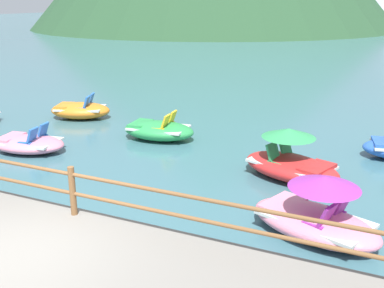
% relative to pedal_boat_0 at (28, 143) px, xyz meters
% --- Properties ---
extents(ground_plane, '(200.00, 200.00, 0.00)m').
position_rel_pedal_boat_0_xyz_m(ground_plane, '(4.37, 35.06, -0.25)').
color(ground_plane, '#3D6B75').
extents(dock_railing, '(23.92, 0.12, 0.95)m').
position_rel_pedal_boat_0_xyz_m(dock_railing, '(4.37, -3.39, 0.74)').
color(dock_railing, brown).
rests_on(dock_railing, promenade_dock).
extents(pedal_boat_0, '(2.37, 1.71, 0.81)m').
position_rel_pedal_boat_0_xyz_m(pedal_boat_0, '(0.00, 0.00, 0.00)').
color(pedal_boat_0, pink).
rests_on(pedal_boat_0, ground).
extents(pedal_boat_2, '(2.86, 2.14, 1.22)m').
position_rel_pedal_boat_0_xyz_m(pedal_boat_2, '(8.50, -1.58, 0.16)').
color(pedal_boat_2, pink).
rests_on(pedal_boat_2, ground).
extents(pedal_boat_4, '(2.84, 2.14, 1.25)m').
position_rel_pedal_boat_0_xyz_m(pedal_boat_4, '(7.42, 1.12, 0.17)').
color(pedal_boat_4, red).
rests_on(pedal_boat_4, ground).
extents(pedal_boat_5, '(2.41, 1.56, 0.89)m').
position_rel_pedal_boat_0_xyz_m(pedal_boat_5, '(2.86, 2.66, 0.05)').
color(pedal_boat_5, green).
rests_on(pedal_boat_5, ground).
extents(pedal_boat_6, '(2.52, 2.01, 0.90)m').
position_rel_pedal_boat_0_xyz_m(pedal_boat_6, '(-1.07, 3.80, 0.06)').
color(pedal_boat_6, orange).
rests_on(pedal_boat_6, ground).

